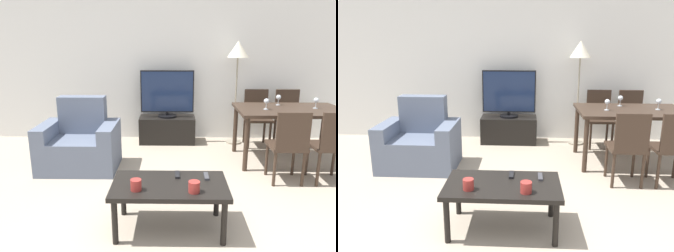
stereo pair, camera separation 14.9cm
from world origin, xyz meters
The scene contains 18 objects.
wall_back centered at (0.00, 3.42, 1.35)m, with size 7.10×0.06×2.70m.
armchair centered at (-1.21, 2.02, 0.31)m, with size 0.97×0.72×0.91m.
tv_stand centered at (-0.10, 3.14, 0.21)m, with size 0.89×0.43×0.42m.
tv centered at (-0.10, 3.13, 0.80)m, with size 0.84×0.30×0.74m.
coffee_table centered at (-0.03, 0.58, 0.38)m, with size 1.00×0.58×0.43m.
dining_table centered at (1.56, 2.30, 0.66)m, with size 1.41×0.87×0.74m.
dining_chair_near centered at (1.32, 1.56, 0.49)m, with size 0.40×0.40×0.87m.
dining_chair_far centered at (1.81, 3.04, 0.49)m, with size 0.40×0.40×0.87m.
dining_chair_near_right centered at (1.81, 1.56, 0.49)m, with size 0.40×0.40×0.87m.
dining_chair_far_left centered at (1.32, 3.04, 0.49)m, with size 0.40×0.40×0.87m.
floor_lamp centered at (0.98, 3.11, 1.40)m, with size 0.32×0.32×1.62m.
remote_primary centered at (0.04, 0.75, 0.44)m, with size 0.04×0.15×0.02m.
remote_secondary centered at (0.30, 0.72, 0.44)m, with size 0.04×0.15×0.02m.
cup_white_near centered at (-0.30, 0.45, 0.48)m, with size 0.09×0.09×0.09m.
cup_colored_far centered at (0.17, 0.42, 0.48)m, with size 0.09×0.09×0.09m.
wine_glass_left centered at (1.22, 2.24, 0.84)m, with size 0.07×0.07×0.15m.
wine_glass_center centered at (1.90, 2.31, 0.84)m, with size 0.07×0.07×0.15m.
wine_glass_right centered at (1.47, 2.54, 0.84)m, with size 0.07×0.07×0.15m.
Camera 2 is at (0.15, -2.00, 1.63)m, focal length 35.00 mm.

